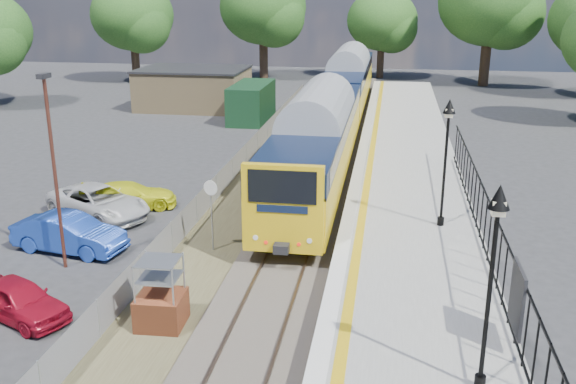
% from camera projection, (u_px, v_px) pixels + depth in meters
% --- Properties ---
extents(ground, '(120.00, 120.00, 0.00)m').
position_uv_depth(ground, '(266.00, 315.00, 18.72)').
color(ground, '#2D2D30').
rests_on(ground, ground).
extents(track_bed, '(5.90, 80.00, 0.29)m').
position_uv_depth(track_bed, '(298.00, 205.00, 27.85)').
color(track_bed, '#473F38').
rests_on(track_bed, ground).
extents(platform, '(5.00, 70.00, 0.90)m').
position_uv_depth(platform, '(408.00, 216.00, 25.46)').
color(platform, gray).
rests_on(platform, ground).
extents(platform_edge, '(0.90, 70.00, 0.01)m').
position_uv_depth(platform_edge, '(356.00, 203.00, 25.63)').
color(platform_edge, silver).
rests_on(platform_edge, platform).
extents(victorian_lamp_south, '(0.44, 0.44, 4.60)m').
position_uv_depth(victorian_lamp_south, '(495.00, 242.00, 12.81)').
color(victorian_lamp_south, black).
rests_on(victorian_lamp_south, platform).
extents(victorian_lamp_north, '(0.44, 0.44, 4.60)m').
position_uv_depth(victorian_lamp_north, '(447.00, 133.00, 22.24)').
color(victorian_lamp_north, black).
rests_on(victorian_lamp_north, platform).
extents(palisade_fence, '(0.12, 26.00, 2.00)m').
position_uv_depth(palisade_fence, '(493.00, 242.00, 19.26)').
color(palisade_fence, black).
rests_on(palisade_fence, platform).
extents(wire_fence, '(0.06, 52.00, 1.20)m').
position_uv_depth(wire_fence, '(227.00, 175.00, 30.45)').
color(wire_fence, '#999EA3').
rests_on(wire_fence, ground).
extents(outbuilding, '(10.80, 10.10, 3.12)m').
position_uv_depth(outbuilding, '(204.00, 91.00, 49.24)').
color(outbuilding, tan).
rests_on(outbuilding, ground).
extents(tree_line, '(56.80, 43.80, 11.88)m').
position_uv_depth(tree_line, '(373.00, 17.00, 55.95)').
color(tree_line, '#332319').
rests_on(tree_line, ground).
extents(train, '(2.82, 40.83, 3.51)m').
position_uv_depth(train, '(337.00, 101.00, 39.99)').
color(train, gold).
rests_on(train, ground).
extents(brick_plinth, '(1.33, 1.33, 2.06)m').
position_uv_depth(brick_plinth, '(160.00, 295.00, 17.82)').
color(brick_plinth, brown).
rests_on(brick_plinth, ground).
extents(speed_sign, '(0.53, 0.17, 2.69)m').
position_uv_depth(speed_sign, '(211.00, 204.00, 22.68)').
color(speed_sign, '#999EA3').
rests_on(speed_sign, ground).
extents(carpark_lamp, '(0.25, 0.50, 6.58)m').
position_uv_depth(carpark_lamp, '(53.00, 160.00, 20.79)').
color(carpark_lamp, '#492218').
rests_on(carpark_lamp, ground).
extents(car_red, '(3.69, 2.67, 1.17)m').
position_uv_depth(car_red, '(19.00, 300.00, 18.41)').
color(car_red, '#A70F24').
rests_on(car_red, ground).
extents(car_blue, '(4.33, 2.09, 1.37)m').
position_uv_depth(car_blue, '(69.00, 233.00, 23.07)').
color(car_blue, '#1C40AA').
rests_on(car_blue, ground).
extents(car_yellow, '(4.31, 2.98, 1.16)m').
position_uv_depth(car_yellow, '(129.00, 196.00, 27.56)').
color(car_yellow, yellow).
rests_on(car_yellow, ground).
extents(car_white, '(5.23, 4.11, 1.32)m').
position_uv_depth(car_white, '(98.00, 202.00, 26.48)').
color(car_white, silver).
rests_on(car_white, ground).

